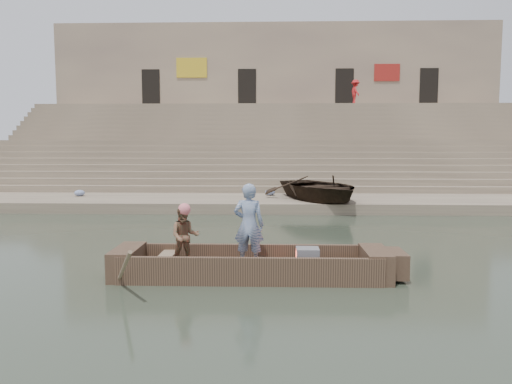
{
  "coord_description": "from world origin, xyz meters",
  "views": [
    {
      "loc": [
        -0.15,
        -12.7,
        2.81
      ],
      "look_at": [
        -0.59,
        0.85,
        1.4
      ],
      "focal_mm": 35.16,
      "sensor_mm": 36.0,
      "label": 1
    }
  ],
  "objects_px": {
    "television": "(307,258)",
    "beached_rowboat": "(319,188)",
    "main_rowboat": "(250,272)",
    "standing_man": "(249,225)",
    "pedestrian": "(355,92)",
    "rowing_man": "(185,236)"
  },
  "relations": [
    {
      "from": "standing_man",
      "to": "beached_rowboat",
      "type": "distance_m",
      "value": 10.29
    },
    {
      "from": "rowing_man",
      "to": "pedestrian",
      "type": "bearing_deg",
      "value": 62.85
    },
    {
      "from": "main_rowboat",
      "to": "rowing_man",
      "type": "bearing_deg",
      "value": 178.2
    },
    {
      "from": "television",
      "to": "standing_man",
      "type": "bearing_deg",
      "value": 176.43
    },
    {
      "from": "rowing_man",
      "to": "pedestrian",
      "type": "height_order",
      "value": "pedestrian"
    },
    {
      "from": "rowing_man",
      "to": "main_rowboat",
      "type": "bearing_deg",
      "value": -12.08
    },
    {
      "from": "main_rowboat",
      "to": "television",
      "type": "relative_size",
      "value": 10.87
    },
    {
      "from": "main_rowboat",
      "to": "standing_man",
      "type": "distance_m",
      "value": 0.97
    },
    {
      "from": "main_rowboat",
      "to": "television",
      "type": "distance_m",
      "value": 1.2
    },
    {
      "from": "beached_rowboat",
      "to": "main_rowboat",
      "type": "bearing_deg",
      "value": -126.87
    },
    {
      "from": "rowing_man",
      "to": "beached_rowboat",
      "type": "height_order",
      "value": "rowing_man"
    },
    {
      "from": "standing_man",
      "to": "television",
      "type": "height_order",
      "value": "standing_man"
    },
    {
      "from": "television",
      "to": "beached_rowboat",
      "type": "bearing_deg",
      "value": 83.31
    },
    {
      "from": "main_rowboat",
      "to": "pedestrian",
      "type": "xyz_separation_m",
      "value": [
        6.02,
        24.35,
        5.91
      ]
    },
    {
      "from": "main_rowboat",
      "to": "standing_man",
      "type": "xyz_separation_m",
      "value": [
        -0.03,
        0.07,
        0.97
      ]
    },
    {
      "from": "rowing_man",
      "to": "pedestrian",
      "type": "xyz_separation_m",
      "value": [
        7.37,
        24.31,
        5.18
      ]
    },
    {
      "from": "standing_man",
      "to": "main_rowboat",
      "type": "bearing_deg",
      "value": 122.99
    },
    {
      "from": "beached_rowboat",
      "to": "pedestrian",
      "type": "relative_size",
      "value": 2.93
    },
    {
      "from": "standing_man",
      "to": "beached_rowboat",
      "type": "bearing_deg",
      "value": -95.55
    },
    {
      "from": "rowing_man",
      "to": "television",
      "type": "distance_m",
      "value": 2.55
    },
    {
      "from": "main_rowboat",
      "to": "standing_man",
      "type": "height_order",
      "value": "standing_man"
    },
    {
      "from": "rowing_man",
      "to": "beached_rowboat",
      "type": "distance_m",
      "value": 10.7
    }
  ]
}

